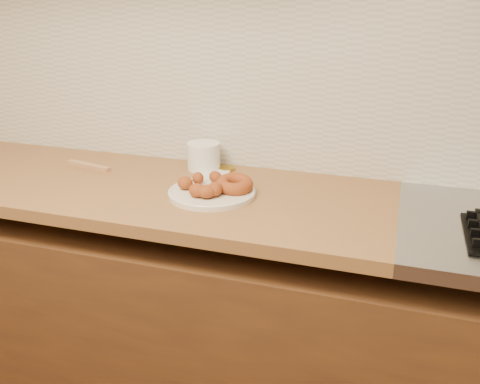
# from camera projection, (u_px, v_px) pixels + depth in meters

# --- Properties ---
(wall_back) EXTENTS (4.00, 0.02, 2.70)m
(wall_back) POSITION_uv_depth(u_px,v_px,m) (263.00, 40.00, 1.72)
(wall_back) COLOR tan
(wall_back) RESTS_ON ground
(base_cabinet) EXTENTS (3.60, 0.60, 0.77)m
(base_cabinet) POSITION_uv_depth(u_px,v_px,m) (235.00, 329.00, 1.80)
(base_cabinet) COLOR #583316
(base_cabinet) RESTS_ON floor
(butcher_block) EXTENTS (2.30, 0.62, 0.04)m
(butcher_block) POSITION_uv_depth(u_px,v_px,m) (62.00, 179.00, 1.81)
(butcher_block) COLOR brown
(butcher_block) RESTS_ON base_cabinet
(backsplash) EXTENTS (3.60, 0.02, 0.60)m
(backsplash) POSITION_uv_depth(u_px,v_px,m) (262.00, 85.00, 1.77)
(backsplash) COLOR beige
(backsplash) RESTS_ON wall_back
(donut_plate) EXTENTS (0.28, 0.28, 0.02)m
(donut_plate) POSITION_uv_depth(u_px,v_px,m) (212.00, 193.00, 1.60)
(donut_plate) COLOR beige
(donut_plate) RESTS_ON butcher_block
(ring_donut) EXTENTS (0.17, 0.17, 0.05)m
(ring_donut) POSITION_uv_depth(u_px,v_px,m) (234.00, 184.00, 1.60)
(ring_donut) COLOR #9B4820
(ring_donut) RESTS_ON donut_plate
(fried_dough_chunks) EXTENTS (0.17, 0.20, 0.04)m
(fried_dough_chunks) POSITION_uv_depth(u_px,v_px,m) (203.00, 186.00, 1.58)
(fried_dough_chunks) COLOR #9B4820
(fried_dough_chunks) RESTS_ON donut_plate
(plastic_tub) EXTENTS (0.12, 0.12, 0.10)m
(plastic_tub) POSITION_uv_depth(u_px,v_px,m) (204.00, 156.00, 1.83)
(plastic_tub) COLOR white
(plastic_tub) RESTS_ON butcher_block
(tub_lid) EXTENTS (0.14, 0.14, 0.01)m
(tub_lid) POSITION_uv_depth(u_px,v_px,m) (213.00, 172.00, 1.81)
(tub_lid) COLOR silver
(tub_lid) RESTS_ON butcher_block
(brass_jar_lid) EXTENTS (0.07, 0.07, 0.01)m
(brass_jar_lid) POSITION_uv_depth(u_px,v_px,m) (227.00, 169.00, 1.84)
(brass_jar_lid) COLOR #A9861D
(brass_jar_lid) RESTS_ON butcher_block
(wooden_utensil) EXTENTS (0.20, 0.06, 0.02)m
(wooden_utensil) POSITION_uv_depth(u_px,v_px,m) (89.00, 166.00, 1.86)
(wooden_utensil) COLOR #A97950
(wooden_utensil) RESTS_ON butcher_block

